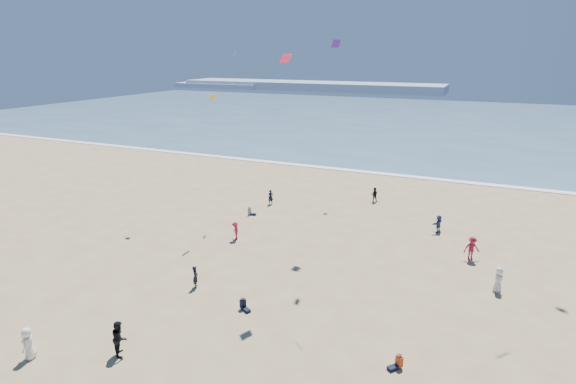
% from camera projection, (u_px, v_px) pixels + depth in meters
% --- Properties ---
extents(ocean, '(220.00, 100.00, 0.06)m').
position_uv_depth(ocean, '(438.00, 122.00, 99.82)').
color(ocean, '#476B84').
rests_on(ocean, ground).
extents(surf_line, '(220.00, 1.20, 0.08)m').
position_uv_depth(surf_line, '(393.00, 175.00, 56.12)').
color(surf_line, white).
rests_on(surf_line, ground).
extents(headland_far, '(110.00, 20.00, 3.20)m').
position_uv_depth(headland_far, '(309.00, 86.00, 188.06)').
color(headland_far, '#7A8EA8').
rests_on(headland_far, ground).
extents(headland_near, '(40.00, 14.00, 2.00)m').
position_uv_depth(headland_near, '(221.00, 85.00, 199.30)').
color(headland_near, '#7A8EA8').
rests_on(headland_near, ground).
extents(standing_flyers, '(23.19, 36.47, 1.85)m').
position_uv_depth(standing_flyers, '(347.00, 284.00, 27.94)').
color(standing_flyers, black).
rests_on(standing_flyers, ground).
extents(seated_group, '(17.86, 23.95, 0.84)m').
position_uv_depth(seated_group, '(272.00, 316.00, 25.21)').
color(seated_group, silver).
rests_on(seated_group, ground).
extents(kites_aloft, '(41.41, 45.33, 25.25)m').
position_uv_depth(kites_aloft, '(479.00, 75.00, 20.22)').
color(kites_aloft, '#F3637D').
rests_on(kites_aloft, ground).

